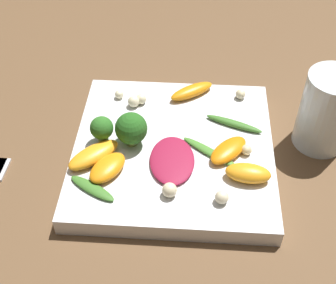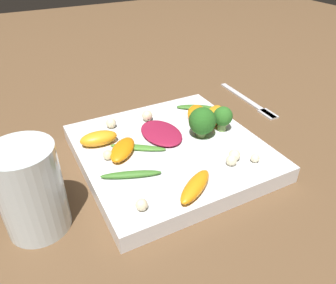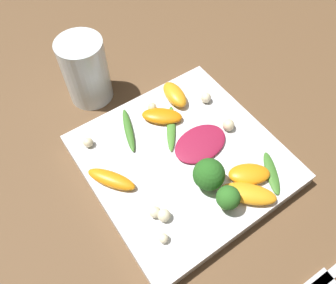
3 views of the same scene
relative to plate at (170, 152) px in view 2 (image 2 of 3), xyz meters
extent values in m
plane|color=brown|center=(0.00, 0.00, -0.01)|extent=(2.40, 2.40, 0.00)
cube|color=white|center=(0.00, 0.00, 0.00)|extent=(0.26, 0.26, 0.03)
cylinder|color=silver|center=(0.05, -0.20, 0.04)|extent=(0.07, 0.07, 0.11)
cube|color=silver|center=(-0.11, 0.23, -0.01)|extent=(0.17, 0.02, 0.01)
cube|color=silver|center=(-0.04, 0.23, -0.01)|extent=(0.04, 0.02, 0.01)
ellipsoid|color=maroon|center=(-0.03, 0.00, 0.02)|extent=(0.09, 0.06, 0.01)
ellipsoid|color=orange|center=(0.10, -0.02, 0.02)|extent=(0.06, 0.07, 0.02)
ellipsoid|color=orange|center=(-0.03, 0.10, 0.02)|extent=(0.07, 0.07, 0.02)
ellipsoid|color=orange|center=(-0.05, 0.08, 0.02)|extent=(0.07, 0.06, 0.02)
ellipsoid|color=orange|center=(-0.05, -0.09, 0.02)|extent=(0.03, 0.06, 0.02)
ellipsoid|color=orange|center=(-0.01, -0.07, 0.02)|extent=(0.07, 0.06, 0.01)
cylinder|color=#7A9E51|center=(0.00, 0.06, 0.02)|extent=(0.02, 0.02, 0.02)
sphere|color=#26601E|center=(0.00, 0.06, 0.04)|extent=(0.04, 0.04, 0.04)
cylinder|color=#7A9E51|center=(0.00, 0.09, 0.02)|extent=(0.01, 0.01, 0.02)
sphere|color=#2D6B23|center=(0.00, 0.09, 0.04)|extent=(0.03, 0.03, 0.03)
ellipsoid|color=#3D7528|center=(-0.08, 0.09, 0.02)|extent=(0.05, 0.07, 0.01)
ellipsoid|color=#3D7528|center=(0.04, -0.08, 0.02)|extent=(0.04, 0.08, 0.01)
ellipsoid|color=#47842D|center=(-0.01, -0.05, 0.02)|extent=(0.06, 0.08, 0.01)
sphere|color=beige|center=(0.08, 0.05, 0.02)|extent=(0.02, 0.02, 0.02)
sphere|color=beige|center=(-0.01, -0.10, 0.02)|extent=(0.01, 0.01, 0.01)
sphere|color=beige|center=(0.09, 0.09, 0.02)|extent=(0.01, 0.01, 0.01)
sphere|color=beige|center=(-0.09, -0.06, 0.02)|extent=(0.02, 0.02, 0.02)
sphere|color=beige|center=(-0.08, 0.00, 0.02)|extent=(0.02, 0.02, 0.02)
sphere|color=beige|center=(0.10, -0.09, 0.02)|extent=(0.01, 0.01, 0.01)
sphere|color=beige|center=(0.08, 0.06, 0.02)|extent=(0.02, 0.02, 0.02)
camera|label=1|loc=(-0.43, -0.02, 0.46)|focal=50.00mm
camera|label=2|loc=(0.36, -0.19, 0.29)|focal=35.00mm
camera|label=3|loc=(0.16, 0.19, 0.42)|focal=35.00mm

